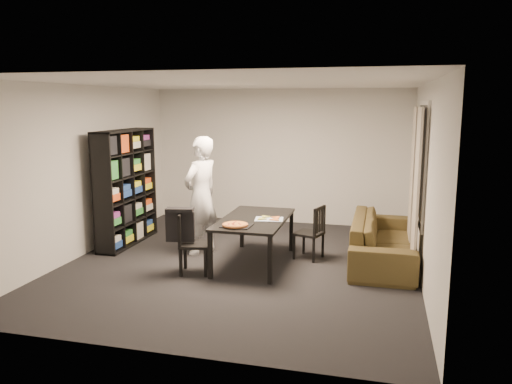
% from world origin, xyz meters
% --- Properties ---
extents(room, '(5.01, 5.51, 2.61)m').
position_xyz_m(room, '(0.00, 0.00, 1.30)').
color(room, black).
rests_on(room, ground).
extents(window_pane, '(0.02, 1.40, 1.60)m').
position_xyz_m(window_pane, '(2.48, 0.60, 1.50)').
color(window_pane, black).
rests_on(window_pane, room).
extents(window_frame, '(0.03, 1.52, 1.72)m').
position_xyz_m(window_frame, '(2.48, 0.60, 1.50)').
color(window_frame, white).
rests_on(window_frame, room).
extents(curtain_left, '(0.03, 0.70, 2.25)m').
position_xyz_m(curtain_left, '(2.40, 0.08, 1.15)').
color(curtain_left, '#BDB3A2').
rests_on(curtain_left, room).
extents(curtain_right, '(0.03, 0.70, 2.25)m').
position_xyz_m(curtain_right, '(2.40, 1.12, 1.15)').
color(curtain_right, '#BDB3A2').
rests_on(curtain_right, room).
extents(bookshelf, '(0.35, 1.50, 1.90)m').
position_xyz_m(bookshelf, '(-2.16, 0.60, 0.95)').
color(bookshelf, black).
rests_on(bookshelf, room).
extents(dining_table, '(0.91, 1.64, 0.68)m').
position_xyz_m(dining_table, '(0.18, 0.07, 0.62)').
color(dining_table, black).
rests_on(dining_table, room).
extents(chair_left, '(0.47, 0.47, 0.85)m').
position_xyz_m(chair_left, '(-0.59, -0.55, 0.48)').
color(chair_left, black).
rests_on(chair_left, room).
extents(chair_right, '(0.48, 0.48, 0.82)m').
position_xyz_m(chair_right, '(0.99, 0.49, 0.46)').
color(chair_right, black).
rests_on(chair_right, room).
extents(draped_jacket, '(0.40, 0.24, 0.47)m').
position_xyz_m(draped_jacket, '(-0.71, -0.57, 0.70)').
color(draped_jacket, black).
rests_on(draped_jacket, chair_left).
extents(person, '(0.66, 0.78, 1.83)m').
position_xyz_m(person, '(-0.75, 0.38, 0.92)').
color(person, white).
rests_on(person, room).
extents(baking_tray, '(0.41, 0.33, 0.01)m').
position_xyz_m(baking_tray, '(0.07, -0.45, 0.69)').
color(baking_tray, black).
rests_on(baking_tray, dining_table).
extents(pepperoni_pizza, '(0.35, 0.35, 0.03)m').
position_xyz_m(pepperoni_pizza, '(0.05, -0.48, 0.71)').
color(pepperoni_pizza, brown).
rests_on(pepperoni_pizza, dining_table).
extents(kitchen_towel, '(0.44, 0.36, 0.01)m').
position_xyz_m(kitchen_towel, '(0.41, 0.04, 0.69)').
color(kitchen_towel, silver).
rests_on(kitchen_towel, dining_table).
extents(pizza_slices, '(0.46, 0.43, 0.01)m').
position_xyz_m(pizza_slices, '(0.40, 0.06, 0.70)').
color(pizza_slices, gold).
rests_on(pizza_slices, dining_table).
extents(sofa, '(0.89, 2.28, 0.67)m').
position_xyz_m(sofa, '(2.01, 0.64, 0.33)').
color(sofa, '#403C19').
rests_on(sofa, room).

